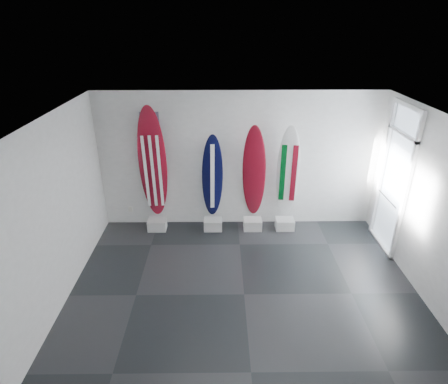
{
  "coord_description": "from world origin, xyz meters",
  "views": [
    {
      "loc": [
        -0.4,
        -4.98,
        4.3
      ],
      "look_at": [
        -0.33,
        1.4,
        1.29
      ],
      "focal_mm": 29.67,
      "sensor_mm": 36.0,
      "label": 1
    }
  ],
  "objects_px": {
    "surfboard_navy": "(212,177)",
    "surfboard_swiss": "(254,173)",
    "surfboard_usa": "(153,164)",
    "surfboard_italy": "(288,173)"
  },
  "relations": [
    {
      "from": "surfboard_swiss",
      "to": "surfboard_italy",
      "type": "relative_size",
      "value": 1.02
    },
    {
      "from": "surfboard_usa",
      "to": "surfboard_navy",
      "type": "height_order",
      "value": "surfboard_usa"
    },
    {
      "from": "surfboard_usa",
      "to": "surfboard_swiss",
      "type": "bearing_deg",
      "value": -4.79
    },
    {
      "from": "surfboard_navy",
      "to": "surfboard_swiss",
      "type": "height_order",
      "value": "surfboard_swiss"
    },
    {
      "from": "surfboard_swiss",
      "to": "surfboard_navy",
      "type": "bearing_deg",
      "value": -169.68
    },
    {
      "from": "surfboard_usa",
      "to": "surfboard_navy",
      "type": "relative_size",
      "value": 1.3
    },
    {
      "from": "surfboard_usa",
      "to": "surfboard_swiss",
      "type": "xyz_separation_m",
      "value": [
        2.13,
        0.0,
        -0.2
      ]
    },
    {
      "from": "surfboard_navy",
      "to": "surfboard_swiss",
      "type": "bearing_deg",
      "value": -6.18
    },
    {
      "from": "surfboard_usa",
      "to": "surfboard_italy",
      "type": "xyz_separation_m",
      "value": [
        2.85,
        0.0,
        -0.21
      ]
    },
    {
      "from": "surfboard_navy",
      "to": "surfboard_swiss",
      "type": "distance_m",
      "value": 0.89
    }
  ]
}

